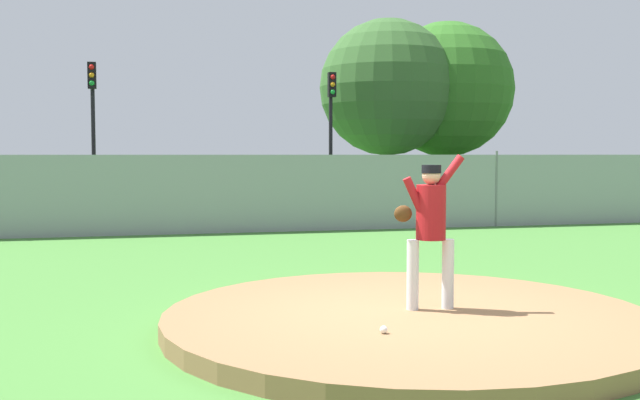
# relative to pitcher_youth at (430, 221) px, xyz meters

# --- Properties ---
(ground_plane) EXTENTS (80.00, 80.00, 0.00)m
(ground_plane) POSITION_rel_pitcher_youth_xyz_m (-0.26, 5.94, -1.15)
(ground_plane) COLOR #427A33
(asphalt_strip) EXTENTS (44.00, 7.00, 0.01)m
(asphalt_strip) POSITION_rel_pitcher_youth_xyz_m (-0.26, 14.44, -1.15)
(asphalt_strip) COLOR #2B2B2D
(asphalt_strip) RESTS_ON ground_plane
(pitchers_mound) EXTENTS (5.23, 5.23, 0.19)m
(pitchers_mound) POSITION_rel_pitcher_youth_xyz_m (-0.26, -0.06, -1.06)
(pitchers_mound) COLOR olive
(pitchers_mound) RESTS_ON ground_plane
(pitcher_youth) EXTENTS (0.78, 0.32, 1.68)m
(pitcher_youth) POSITION_rel_pitcher_youth_xyz_m (0.00, 0.00, 0.00)
(pitcher_youth) COLOR silver
(pitcher_youth) RESTS_ON pitchers_mound
(baseball) EXTENTS (0.07, 0.07, 0.07)m
(baseball) POSITION_rel_pitcher_youth_xyz_m (-0.83, -0.92, -0.93)
(baseball) COLOR white
(baseball) RESTS_ON pitchers_mound
(chainlink_fence) EXTENTS (30.71, 0.07, 1.96)m
(chainlink_fence) POSITION_rel_pitcher_youth_xyz_m (-0.26, 9.94, -0.22)
(chainlink_fence) COLOR gray
(chainlink_fence) RESTS_ON ground_plane
(parked_car_teal) EXTENTS (2.03, 4.56, 1.61)m
(parked_car_teal) POSITION_rel_pitcher_youth_xyz_m (6.32, 14.80, -0.38)
(parked_car_teal) COLOR #146066
(parked_car_teal) RESTS_ON ground_plane
(parked_car_charcoal) EXTENTS (2.02, 4.35, 1.73)m
(parked_car_charcoal) POSITION_rel_pitcher_youth_xyz_m (2.29, 14.55, -0.33)
(parked_car_charcoal) COLOR #232328
(parked_car_charcoal) RESTS_ON ground_plane
(parked_car_champagne) EXTENTS (2.10, 4.77, 1.72)m
(parked_car_champagne) POSITION_rel_pitcher_youth_xyz_m (-3.91, 14.38, -0.33)
(parked_car_champagne) COLOR tan
(parked_car_champagne) RESTS_ON ground_plane
(parked_car_navy) EXTENTS (2.01, 4.32, 1.63)m
(parked_car_navy) POSITION_rel_pitcher_youth_xyz_m (-0.49, 14.75, -0.38)
(parked_car_navy) COLOR #161E4C
(parked_car_navy) RESTS_ON ground_plane
(parked_car_burgundy) EXTENTS (2.06, 4.19, 1.60)m
(parked_car_burgundy) POSITION_rel_pitcher_youth_xyz_m (10.67, 14.33, -0.39)
(parked_car_burgundy) COLOR maroon
(parked_car_burgundy) RESTS_ON ground_plane
(traffic_cone_orange) EXTENTS (0.40, 0.40, 0.55)m
(traffic_cone_orange) POSITION_rel_pitcher_youth_xyz_m (4.65, 11.45, -0.89)
(traffic_cone_orange) COLOR orange
(traffic_cone_orange) RESTS_ON asphalt_strip
(traffic_light_near) EXTENTS (0.28, 0.46, 5.01)m
(traffic_light_near) POSITION_rel_pitcher_youth_xyz_m (-4.69, 18.98, 2.26)
(traffic_light_near) COLOR black
(traffic_light_near) RESTS_ON ground_plane
(traffic_light_far) EXTENTS (0.28, 0.46, 4.87)m
(traffic_light_far) POSITION_rel_pitcher_youth_xyz_m (3.75, 18.86, 2.17)
(traffic_light_far) COLOR black
(traffic_light_far) RESTS_ON ground_plane
(tree_slender_far) EXTENTS (5.66, 5.66, 7.47)m
(tree_slender_far) POSITION_rel_pitcher_youth_xyz_m (6.90, 21.71, 3.48)
(tree_slender_far) COLOR #4C331E
(tree_slender_far) RESTS_ON ground_plane
(tree_broad_left) EXTENTS (5.80, 5.80, 7.57)m
(tree_broad_left) POSITION_rel_pitcher_youth_xyz_m (9.76, 22.29, 3.50)
(tree_broad_left) COLOR #4C331E
(tree_broad_left) RESTS_ON ground_plane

